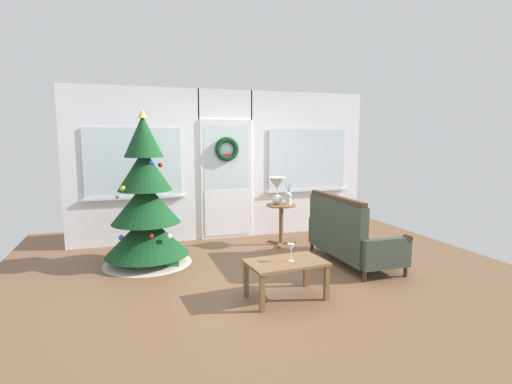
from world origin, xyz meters
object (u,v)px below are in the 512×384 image
Objects in this scene: christmas_tree at (146,209)px; settee_sofa at (348,237)px; coffee_table at (286,267)px; gift_box at (172,261)px; flower_vase at (288,198)px; wine_glass at (291,248)px; table_lamp at (277,187)px; side_table at (281,216)px.

christmas_tree is 1.36× the size of settee_sofa.
gift_box is at bearing 125.95° from coffee_table.
gift_box is at bearing -41.11° from christmas_tree.
coffee_table is (-0.86, -2.01, -0.43)m from flower_vase.
christmas_tree is 2.25m from flower_vase.
flower_vase reaches higher than wine_glass.
coffee_table is 4.53× the size of wine_glass.
settee_sofa is 1.76× the size of coffee_table.
christmas_tree is 6.06× the size of flower_vase.
settee_sofa is 4.45× the size of flower_vase.
settee_sofa reaches higher than coffee_table.
table_lamp reaches higher than wine_glass.
flower_vase is (0.10, -0.06, 0.31)m from side_table.
coffee_table is (-1.28, -0.87, -0.02)m from settee_sofa.
coffee_table is at bearing 162.99° from wine_glass.
wine_glass is (-0.71, -2.08, 0.08)m from side_table.
table_lamp is 2.30m from coffee_table.
table_lamp is 0.25m from flower_vase.
christmas_tree reaches higher than flower_vase.
christmas_tree is at bearing 161.95° from settee_sofa.
flower_vase is at bearing -32.01° from table_lamp.
table_lamp is 1.26× the size of flower_vase.
coffee_table is at bearing -145.87° from settee_sofa.
christmas_tree reaches higher than coffee_table.
side_table is at bearing 113.54° from settee_sofa.
side_table is (-0.52, 1.20, 0.10)m from settee_sofa.
coffee_table is (-0.70, -2.11, -0.60)m from table_lamp.
table_lamp is at bearing 19.93° from gift_box.
wine_glass is (-1.23, -0.89, 0.18)m from settee_sofa.
side_table is at bearing 69.73° from coffee_table.
settee_sofa is 1.48m from table_lamp.
settee_sofa is at bearing -64.82° from table_lamp.
flower_vase reaches higher than gift_box.
table_lamp is 2.69× the size of gift_box.
christmas_tree is at bearing 128.33° from coffee_table.
christmas_tree is 2.18m from side_table.
side_table is at bearing 71.14° from wine_glass.
coffee_table is at bearing -110.27° from side_table.
christmas_tree is at bearing -171.20° from side_table.
flower_vase is at bearing 6.90° from christmas_tree.
settee_sofa is (2.65, -0.87, -0.39)m from christmas_tree.
gift_box is (-1.06, 1.47, -0.27)m from coffee_table.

